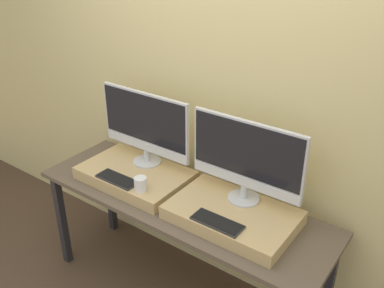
% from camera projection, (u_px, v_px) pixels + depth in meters
% --- Properties ---
extents(wall_back, '(8.00, 0.04, 2.60)m').
position_uv_depth(wall_back, '(215.00, 101.00, 2.63)').
color(wall_back, '#DBC684').
rests_on(wall_back, ground_plane).
extents(workbench, '(1.91, 0.60, 0.78)m').
position_uv_depth(workbench, '(180.00, 211.00, 2.64)').
color(workbench, brown).
rests_on(workbench, ground_plane).
extents(wooden_riser_left, '(0.70, 0.45, 0.08)m').
position_uv_depth(wooden_riser_left, '(135.00, 175.00, 2.77)').
color(wooden_riser_left, tan).
rests_on(wooden_riser_left, workbench).
extents(monitor_left, '(0.68, 0.18, 0.49)m').
position_uv_depth(monitor_left, '(145.00, 125.00, 2.72)').
color(monitor_left, silver).
rests_on(monitor_left, wooden_riser_left).
extents(keyboard_left, '(0.28, 0.11, 0.01)m').
position_uv_depth(keyboard_left, '(117.00, 179.00, 2.64)').
color(keyboard_left, '#2D2D2D').
rests_on(keyboard_left, wooden_riser_left).
extents(mug, '(0.08, 0.08, 0.09)m').
position_uv_depth(mug, '(140.00, 184.00, 2.52)').
color(mug, white).
rests_on(mug, wooden_riser_left).
extents(wooden_riser_right, '(0.70, 0.45, 0.08)m').
position_uv_depth(wooden_riser_right, '(232.00, 215.00, 2.39)').
color(wooden_riser_right, tan).
rests_on(wooden_riser_right, workbench).
extents(monitor_right, '(0.68, 0.18, 0.49)m').
position_uv_depth(monitor_right, '(246.00, 158.00, 2.33)').
color(monitor_right, silver).
rests_on(monitor_right, wooden_riser_right).
extents(keyboard_right, '(0.28, 0.11, 0.01)m').
position_uv_depth(keyboard_right, '(217.00, 222.00, 2.25)').
color(keyboard_right, '#2D2D2D').
rests_on(keyboard_right, wooden_riser_right).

